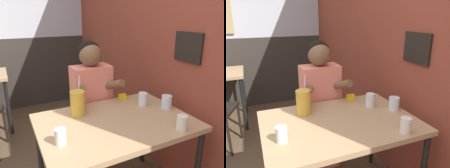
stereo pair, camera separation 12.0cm
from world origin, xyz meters
The scene contains 11 objects.
brick_wall_right centered at (1.28, 1.39, 1.35)m, with size 0.08×4.78×2.70m.
back_wall centered at (-0.01, 2.81, 1.35)m, with size 5.49×0.09×2.70m.
main_table centered at (0.64, 0.43, 0.67)m, with size 1.06×0.75×0.73m.
person_seated centered at (0.66, 0.94, 0.65)m, with size 0.42×0.40×1.23m.
cocktail_pitcher centered at (0.43, 0.63, 0.83)m, with size 0.11×0.11×0.30m.
glass_near_pitcher centered at (0.96, 0.58, 0.79)m, with size 0.07×0.07×0.10m.
glass_center centered at (0.22, 0.31, 0.78)m, with size 0.07×0.07×0.10m.
glass_far_side centered at (0.96, 0.13, 0.78)m, with size 0.07×0.07×0.10m.
glass_by_brick centered at (1.10, 0.44, 0.78)m, with size 0.08×0.08×0.10m.
condiment_ketchup centered at (0.47, 0.74, 0.76)m, with size 0.06×0.04×0.05m.
condiment_mustard centered at (0.87, 0.75, 0.76)m, with size 0.06×0.04×0.05m.
Camera 2 is at (0.10, -0.84, 1.45)m, focal length 35.00 mm.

